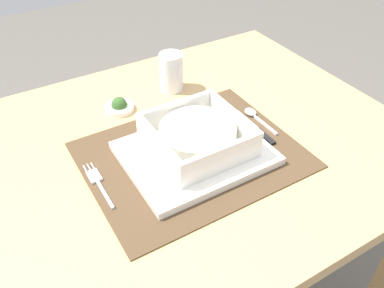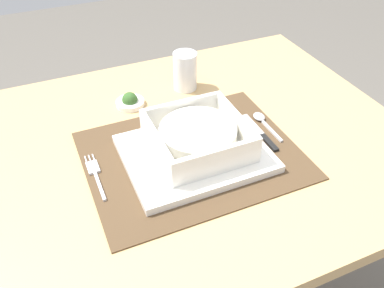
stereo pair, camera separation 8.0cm
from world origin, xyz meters
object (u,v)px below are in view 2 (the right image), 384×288
object	(u,v)px
dining_table	(180,180)
porridge_bowl	(198,137)
condiment_saucer	(130,101)
fork	(95,173)
spoon	(262,119)
drinking_glass	(185,73)
butter_knife	(262,134)

from	to	relation	value
dining_table	porridge_bowl	distance (m)	0.16
condiment_saucer	fork	bearing A→B (deg)	-122.82
fork	spoon	xyz separation A→B (m)	(0.38, 0.02, 0.00)
porridge_bowl	spoon	xyz separation A→B (m)	(0.17, 0.04, -0.04)
dining_table	condiment_saucer	distance (m)	0.22
dining_table	spoon	world-z (taller)	spoon
fork	drinking_glass	xyz separation A→B (m)	(0.28, 0.22, 0.04)
fork	drinking_glass	size ratio (longest dim) A/B	1.41
butter_knife	drinking_glass	xyz separation A→B (m)	(-0.07, 0.25, 0.04)
porridge_bowl	butter_knife	size ratio (longest dim) A/B	1.32
porridge_bowl	condiment_saucer	bearing A→B (deg)	108.26
spoon	drinking_glass	bearing A→B (deg)	112.75
drinking_glass	dining_table	bearing A→B (deg)	-116.35
drinking_glass	condiment_saucer	bearing A→B (deg)	-172.02
butter_knife	spoon	bearing A→B (deg)	62.67
condiment_saucer	dining_table	bearing A→B (deg)	-74.35
condiment_saucer	spoon	bearing A→B (deg)	-36.36
butter_knife	drinking_glass	size ratio (longest dim) A/B	1.44
condiment_saucer	porridge_bowl	bearing A→B (deg)	-71.74
porridge_bowl	butter_knife	world-z (taller)	porridge_bowl
drinking_glass	spoon	bearing A→B (deg)	-64.14
dining_table	drinking_glass	distance (m)	0.27
dining_table	butter_knife	size ratio (longest dim) A/B	7.30
porridge_bowl	drinking_glass	world-z (taller)	drinking_glass
fork	condiment_saucer	xyz separation A→B (m)	(0.13, 0.20, 0.00)
butter_knife	condiment_saucer	world-z (taller)	condiment_saucer
fork	condiment_saucer	world-z (taller)	condiment_saucer
fork	drinking_glass	bearing A→B (deg)	40.72
butter_knife	condiment_saucer	size ratio (longest dim) A/B	2.03
fork	condiment_saucer	size ratio (longest dim) A/B	1.98
fork	spoon	bearing A→B (deg)	5.16
spoon	drinking_glass	size ratio (longest dim) A/B	1.15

